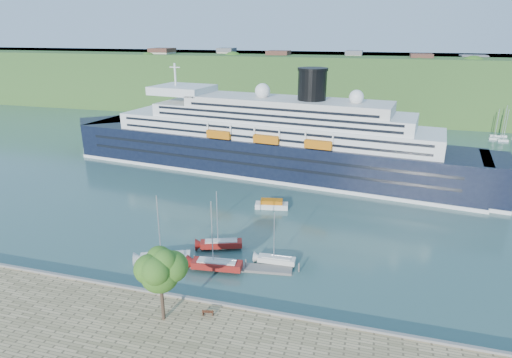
% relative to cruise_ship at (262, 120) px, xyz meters
% --- Properties ---
extents(ground, '(400.00, 400.00, 0.00)m').
position_rel_cruise_ship_xyz_m(ground, '(5.63, -56.42, -12.89)').
color(ground, '#2F5551').
rests_on(ground, ground).
extents(far_hillside, '(400.00, 50.00, 24.00)m').
position_rel_cruise_ship_xyz_m(far_hillside, '(5.63, 88.58, -0.89)').
color(far_hillside, '#2B4F1F').
rests_on(far_hillside, ground).
extents(quay_coping, '(220.00, 0.50, 0.30)m').
position_rel_cruise_ship_xyz_m(quay_coping, '(5.63, -56.62, -11.74)').
color(quay_coping, slate).
rests_on(quay_coping, promenade).
extents(cruise_ship, '(115.97, 30.57, 25.78)m').
position_rel_cruise_ship_xyz_m(cruise_ship, '(0.00, 0.00, 0.00)').
color(cruise_ship, black).
rests_on(cruise_ship, ground).
extents(park_bench, '(1.52, 0.84, 0.92)m').
position_rel_cruise_ship_xyz_m(park_bench, '(9.10, -58.99, -11.43)').
color(park_bench, '#482414').
rests_on(park_bench, promenade).
extents(promenade_tree, '(6.14, 6.14, 10.17)m').
position_rel_cruise_ship_xyz_m(promenade_tree, '(4.25, -61.09, -6.80)').
color(promenade_tree, '#265A17').
rests_on(promenade_tree, promenade).
extents(floating_pontoon, '(17.84, 4.49, 0.39)m').
position_rel_cruise_ship_xyz_m(floating_pontoon, '(7.92, -46.27, -12.69)').
color(floating_pontoon, gray).
rests_on(floating_pontoon, ground).
extents(sailboat_white_near, '(8.50, 5.31, 10.66)m').
position_rel_cruise_ship_xyz_m(sailboat_white_near, '(-2.26, -48.04, -7.56)').
color(sailboat_white_near, silver).
rests_on(sailboat_white_near, ground).
extents(sailboat_red, '(8.37, 3.16, 10.55)m').
position_rel_cruise_ship_xyz_m(sailboat_red, '(5.99, -47.80, -7.62)').
color(sailboat_red, maroon).
rests_on(sailboat_red, ground).
extents(sailboat_white_far, '(6.34, 1.99, 8.11)m').
position_rel_cruise_ship_xyz_m(sailboat_white_far, '(14.00, -43.60, -8.84)').
color(sailboat_white_far, silver).
rests_on(sailboat_white_far, ground).
extents(tender_launch, '(6.85, 3.35, 1.81)m').
position_rel_cruise_ship_xyz_m(tender_launch, '(8.06, -22.67, -11.98)').
color(tender_launch, '#C4640B').
rests_on(tender_launch, ground).
extents(sailboat_extra, '(7.67, 4.45, 9.57)m').
position_rel_cruise_ship_xyz_m(sailboat_extra, '(4.28, -41.35, -8.10)').
color(sailboat_extra, maroon).
rests_on(sailboat_extra, ground).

